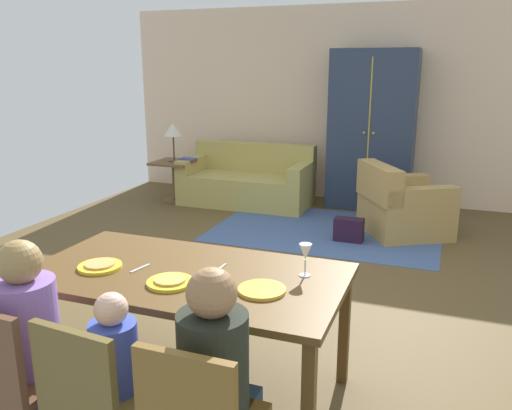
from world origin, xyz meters
name	(u,v)px	position (x,y,z in m)	size (l,w,h in m)	color
ground_plane	(281,276)	(0.00, 0.50, -0.01)	(6.66, 6.19, 0.02)	brown
back_wall	(350,105)	(0.00, 3.64, 1.35)	(6.66, 0.10, 2.70)	beige
dining_table	(186,283)	(0.04, -1.41, 0.69)	(1.79, 0.95, 0.76)	brown
plate_near_man	(100,266)	(-0.45, -1.53, 0.77)	(0.25, 0.25, 0.02)	yellow
pizza_near_man	(100,264)	(-0.45, -1.53, 0.78)	(0.17, 0.17, 0.01)	#E49A4E
plate_near_child	(170,282)	(0.04, -1.59, 0.77)	(0.25, 0.25, 0.02)	yellow
pizza_near_child	(170,280)	(0.04, -1.59, 0.78)	(0.17, 0.17, 0.01)	gold
plate_near_woman	(262,290)	(0.54, -1.51, 0.77)	(0.25, 0.25, 0.02)	yellow
wine_glass	(305,253)	(0.69, -1.23, 0.89)	(0.07, 0.07, 0.19)	silver
fork	(140,268)	(-0.22, -1.46, 0.76)	(0.02, 0.15, 0.01)	silver
knife	(219,269)	(0.20, -1.31, 0.76)	(0.01, 0.17, 0.01)	silver
dining_chair_man	(9,375)	(-0.45, -2.24, 0.49)	(0.43, 0.43, 0.87)	brown
person_man	(36,353)	(-0.45, -2.07, 0.51)	(0.30, 0.40, 1.11)	#2A2D52
dining_chair_child	(96,398)	(0.04, -2.24, 0.49)	(0.46, 0.46, 0.87)	brown
person_child	(122,388)	(0.05, -2.07, 0.43)	(0.22, 0.30, 0.92)	#3C3C52
person_woman	(218,395)	(0.54, -2.07, 0.51)	(0.30, 0.40, 1.11)	navy
area_rug	(326,230)	(0.08, 1.99, 0.00)	(2.60, 1.80, 0.01)	#3F5785
couch	(247,182)	(-1.25, 2.85, 0.30)	(1.78, 0.86, 0.82)	tan
armchair	(401,207)	(0.91, 2.16, 0.32)	(1.18, 1.17, 0.82)	#AC894B
armoire	(372,131)	(0.37, 3.25, 1.05)	(1.10, 0.59, 2.10)	#28344A
side_table	(175,175)	(-2.26, 2.59, 0.38)	(0.56, 0.56, 0.58)	brown
table_lamp	(173,131)	(-2.26, 2.59, 1.01)	(0.26, 0.26, 0.54)	brown
book_lower	(188,161)	(-2.05, 2.60, 0.59)	(0.22, 0.16, 0.03)	#983724
book_upper	(188,159)	(-2.04, 2.59, 0.62)	(0.22, 0.16, 0.03)	#3A4489
handbag	(349,230)	(0.40, 1.69, 0.13)	(0.32, 0.16, 0.26)	black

